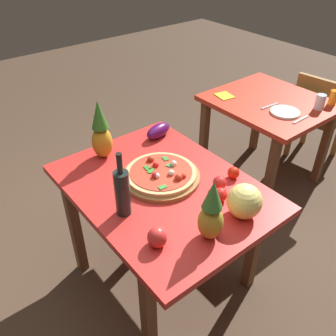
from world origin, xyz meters
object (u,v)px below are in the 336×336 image
object	(u,v)px
tomato_beside_pepper	(233,173)
drinking_glass_juice	(333,97)
pizza_board	(161,177)
napkin_folded	(225,96)
bell_pepper	(157,237)
background_table	(268,114)
pizza	(161,173)
display_table	(162,199)
tomato_at_corner	(220,195)
knife_utensil	(301,119)
fork_utensil	(270,106)
dining_chair	(317,114)
eggplant	(158,131)
pineapple_right	(101,133)
dinner_plate	(285,112)
wine_bottle	(122,192)
pineapple_left	(211,213)
melon	(244,201)
drinking_glass_water	(320,102)

from	to	relation	value
tomato_beside_pepper	drinking_glass_juice	size ratio (longest dim) A/B	0.60
pizza_board	napkin_folded	world-z (taller)	pizza_board
bell_pepper	drinking_glass_juice	size ratio (longest dim) A/B	0.90
background_table	pizza	bearing A→B (deg)	-78.38
display_table	pizza	distance (m)	0.15
tomato_at_corner	knife_utensil	world-z (taller)	tomato_at_corner
pizza	fork_utensil	distance (m)	1.23
dining_chair	bell_pepper	world-z (taller)	bell_pepper
eggplant	pineapple_right	bearing A→B (deg)	-93.21
pizza	pineapple_right	world-z (taller)	pineapple_right
tomato_at_corner	dinner_plate	distance (m)	1.16
pineapple_right	pizza	bearing A→B (deg)	19.20
wine_bottle	drinking_glass_juice	bearing A→B (deg)	91.08
display_table	pineapple_left	distance (m)	0.50
pineapple_right	dining_chair	bearing A→B (deg)	84.12
dining_chair	pizza	bearing A→B (deg)	89.15
dinner_plate	napkin_folded	bearing A→B (deg)	-164.52
background_table	melon	world-z (taller)	melon
dining_chair	wine_bottle	size ratio (longest dim) A/B	2.41
display_table	pineapple_left	bearing A→B (deg)	-7.93
melon	tomato_beside_pepper	world-z (taller)	melon
dinner_plate	melon	bearing A→B (deg)	-62.99
melon	fork_utensil	world-z (taller)	melon
knife_utensil	dining_chair	bearing A→B (deg)	108.62
background_table	pineapple_left	distance (m)	1.61
bell_pepper	drinking_glass_water	distance (m)	1.82
background_table	drinking_glass_juice	xyz separation A→B (m)	(0.34, 0.32, 0.18)
dinner_plate	pineapple_right	bearing A→B (deg)	-103.94
dining_chair	pineapple_left	bearing A→B (deg)	101.97
pineapple_left	melon	bearing A→B (deg)	90.48
pizza_board	eggplant	size ratio (longest dim) A/B	2.20
bell_pepper	knife_utensil	xyz separation A→B (m)	(-0.30, 1.53, -0.04)
display_table	tomato_at_corner	world-z (taller)	tomato_at_corner
pineapple_right	dinner_plate	size ratio (longest dim) A/B	1.69
tomato_at_corner	napkin_folded	size ratio (longest dim) A/B	0.54
tomato_beside_pepper	drinking_glass_juice	distance (m)	1.31
background_table	melon	size ratio (longest dim) A/B	5.20
pizza_board	dining_chair	bearing A→B (deg)	95.39
wine_bottle	fork_utensil	bearing A→B (deg)	101.44
display_table	bell_pepper	size ratio (longest dim) A/B	11.68
bell_pepper	pizza	bearing A→B (deg)	140.29
tomato_at_corner	napkin_folded	distance (m)	1.31
eggplant	display_table	bearing A→B (deg)	-34.86
melon	drinking_glass_water	distance (m)	1.40
pizza_board	napkin_folded	size ratio (longest dim) A/B	3.15
pizza	tomato_at_corner	size ratio (longest dim) A/B	5.23
wine_bottle	tomato_at_corner	bearing A→B (deg)	62.28
bell_pepper	drinking_glass_juice	xyz separation A→B (m)	(-0.31, 1.94, 0.01)
eggplant	tomato_beside_pepper	bearing A→B (deg)	5.29
tomato_beside_pepper	background_table	bearing A→B (deg)	117.58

